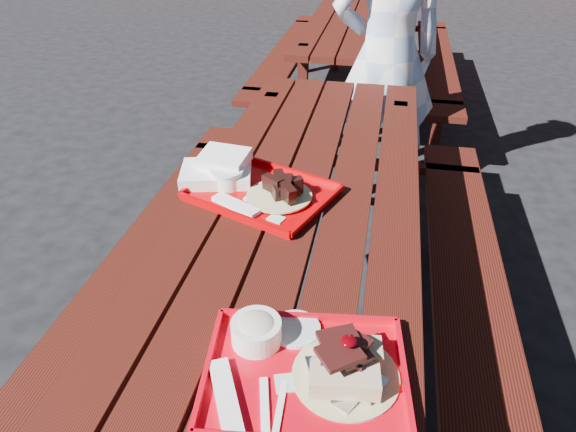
% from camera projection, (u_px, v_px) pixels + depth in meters
% --- Properties ---
extents(ground, '(60.00, 60.00, 0.00)m').
position_uv_depth(ground, '(296.00, 371.00, 1.99)').
color(ground, black).
rests_on(ground, ground).
extents(picnic_table_near, '(1.41, 2.40, 0.75)m').
position_uv_depth(picnic_table_near, '(297.00, 257.00, 1.68)').
color(picnic_table_near, '#43140D').
rests_on(picnic_table_near, ground).
extents(picnic_table_far, '(1.41, 2.40, 0.75)m').
position_uv_depth(picnic_table_far, '(362.00, 39.00, 3.98)').
color(picnic_table_far, '#43140D').
rests_on(picnic_table_far, ground).
extents(near_tray, '(0.45, 0.37, 0.13)m').
position_uv_depth(near_tray, '(306.00, 360.00, 1.05)').
color(near_tray, red).
rests_on(near_tray, picnic_table_near).
extents(far_tray, '(0.51, 0.46, 0.07)m').
position_uv_depth(far_tray, '(259.00, 190.00, 1.63)').
color(far_tray, '#BB0004').
rests_on(far_tray, picnic_table_near).
extents(white_cloth, '(0.26, 0.21, 0.09)m').
position_uv_depth(white_cloth, '(219.00, 171.00, 1.70)').
color(white_cloth, white).
rests_on(white_cloth, picnic_table_near).
extents(person, '(0.69, 0.57, 1.64)m').
position_uv_depth(person, '(387.00, 58.00, 2.67)').
color(person, '#AFCAF2').
rests_on(person, ground).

